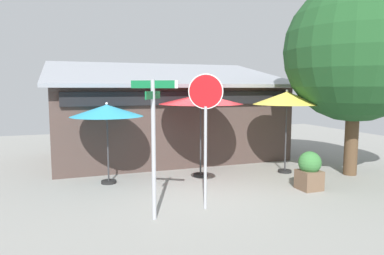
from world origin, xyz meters
The scene contains 9 objects.
ground_plane centered at (0.00, 0.00, -0.05)m, with size 28.00×28.00×0.10m, color gray.
cafe_building centered at (0.35, 5.00, 1.50)m, with size 9.12×5.55×3.94m.
street_sign_post centered at (-1.77, -1.66, 1.84)m, with size 0.87×0.82×2.97m.
stop_sign centered at (-0.51, -1.41, 2.18)m, with size 0.70×0.39×3.12m.
patio_umbrella_teal_left centered at (-2.37, 1.58, 2.12)m, with size 2.09×2.09×2.39m.
patio_umbrella_crimson_center centered at (0.47, 1.42, 2.43)m, with size 2.62×2.62×2.67m.
patio_umbrella_mustard_right centered at (3.30, 0.96, 2.45)m, with size 2.20×2.20×2.74m.
shade_tree centered at (5.32, -0.09, 3.85)m, with size 4.74×4.43×6.16m.
sidewalk_planter centered at (2.77, -0.95, 0.55)m, with size 0.62×0.62×1.07m.
Camera 1 is at (-3.48, -8.77, 2.80)m, focal length 32.91 mm.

